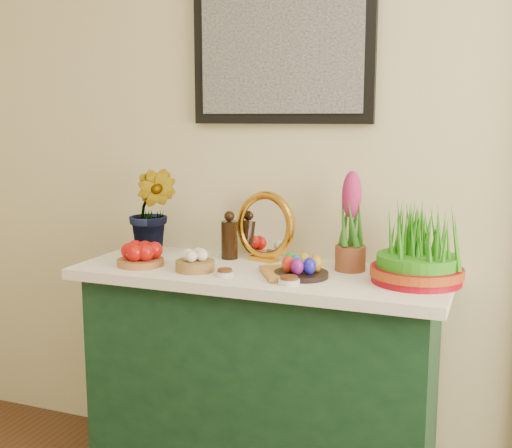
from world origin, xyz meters
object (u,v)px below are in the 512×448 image
Objects in this scene: sideboard at (261,385)px; book at (264,273)px; mirror at (265,227)px; wheatgrass_sabzeh at (418,250)px; hyacinth_green at (152,197)px.

book reaches higher than sideboard.
wheatgrass_sabzeh is (0.61, -0.14, -0.02)m from mirror.
book is (0.05, -0.11, 0.48)m from sideboard.
mirror reaches higher than book.
sideboard is at bearing -75.67° from mirror.
mirror reaches higher than sideboard.
mirror is at bearing 167.02° from wheatgrass_sabzeh.
mirror reaches higher than wheatgrass_sabzeh.
hyacinth_green is 1.50× the size of wheatgrass_sabzeh.
sideboard is 0.49m from book.
wheatgrass_sabzeh is at bearing -13.94° from hyacinth_green.
sideboard is 6.36× the size of book.
book is 0.64× the size of wheatgrass_sabzeh.
book is at bearing -64.05° from sideboard.
wheatgrass_sabzeh is (1.09, -0.09, -0.13)m from hyacinth_green.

